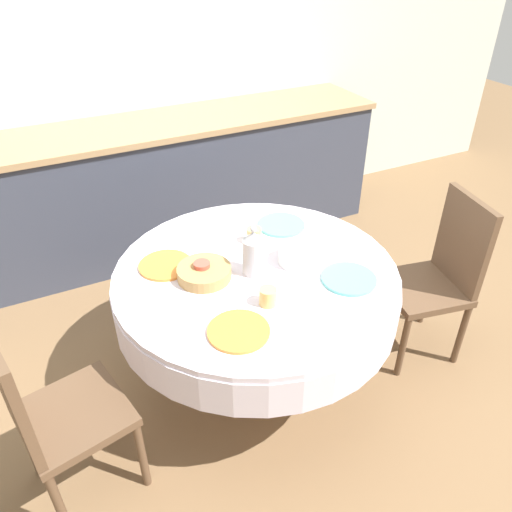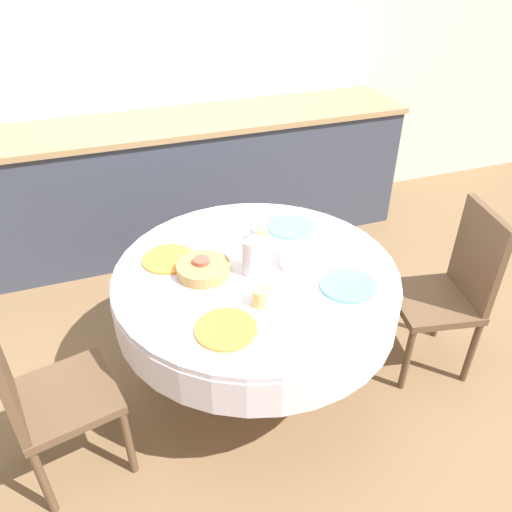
{
  "view_description": "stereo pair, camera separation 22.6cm",
  "coord_description": "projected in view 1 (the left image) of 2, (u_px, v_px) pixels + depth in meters",
  "views": [
    {
      "loc": [
        -0.84,
        -1.68,
        2.07
      ],
      "look_at": [
        0.0,
        0.0,
        0.8
      ],
      "focal_mm": 35.0,
      "sensor_mm": 36.0,
      "label": 1
    },
    {
      "loc": [
        -0.63,
        -1.77,
        2.07
      ],
      "look_at": [
        0.0,
        0.0,
        0.8
      ],
      "focal_mm": 35.0,
      "sensor_mm": 36.0,
      "label": 2
    }
  ],
  "objects": [
    {
      "name": "plate_far_left",
      "position": [
        165.0,
        265.0,
        2.33
      ],
      "size": [
        0.25,
        0.25,
        0.01
      ],
      "primitive_type": "cylinder",
      "color": "orange",
      "rests_on": "dining_table"
    },
    {
      "name": "kitchen_counter",
      "position": [
        160.0,
        186.0,
        3.61
      ],
      "size": [
        3.24,
        0.64,
        0.94
      ],
      "color": "#383D4C",
      "rests_on": "ground_plane"
    },
    {
      "name": "chair_left",
      "position": [
        439.0,
        273.0,
        2.65
      ],
      "size": [
        0.47,
        0.47,
        0.94
      ],
      "rotation": [
        0.0,
        0.0,
        1.38
      ],
      "color": "brown",
      "rests_on": "ground_plane"
    },
    {
      "name": "dining_table",
      "position": [
        256.0,
        291.0,
        2.38
      ],
      "size": [
        1.33,
        1.33,
        0.72
      ],
      "color": "brown",
      "rests_on": "ground_plane"
    },
    {
      "name": "cup_far_right",
      "position": [
        254.0,
        235.0,
        2.5
      ],
      "size": [
        0.08,
        0.08,
        0.08
      ],
      "primitive_type": "cylinder",
      "color": "#DBB766",
      "rests_on": "dining_table"
    },
    {
      "name": "plate_near_left",
      "position": [
        239.0,
        331.0,
        1.96
      ],
      "size": [
        0.25,
        0.25,
        0.01
      ],
      "primitive_type": "cylinder",
      "color": "orange",
      "rests_on": "dining_table"
    },
    {
      "name": "cup_near_left",
      "position": [
        268.0,
        297.0,
        2.09
      ],
      "size": [
        0.08,
        0.08,
        0.08
      ],
      "primitive_type": "cylinder",
      "color": "#DBB766",
      "rests_on": "dining_table"
    },
    {
      "name": "plate_near_right",
      "position": [
        349.0,
        279.0,
        2.25
      ],
      "size": [
        0.25,
        0.25,
        0.01
      ],
      "primitive_type": "cylinder",
      "color": "#60BCB7",
      "rests_on": "dining_table"
    },
    {
      "name": "plate_far_right",
      "position": [
        281.0,
        225.0,
        2.64
      ],
      "size": [
        0.25,
        0.25,
        0.01
      ],
      "primitive_type": "cylinder",
      "color": "#60BCB7",
      "rests_on": "dining_table"
    },
    {
      "name": "cup_far_left",
      "position": [
        202.0,
        270.0,
        2.25
      ],
      "size": [
        0.08,
        0.08,
        0.08
      ],
      "primitive_type": "cylinder",
      "color": "#CC4C3D",
      "rests_on": "dining_table"
    },
    {
      "name": "chair_right",
      "position": [
        49.0,
        411.0,
        1.91
      ],
      "size": [
        0.47,
        0.47,
        0.94
      ],
      "rotation": [
        0.0,
        0.0,
        -1.36
      ],
      "color": "brown",
      "rests_on": "ground_plane"
    },
    {
      "name": "fruit_bowl",
      "position": [
        298.0,
        255.0,
        2.35
      ],
      "size": [
        0.19,
        0.19,
        0.08
      ],
      "primitive_type": "cylinder",
      "color": "silver",
      "rests_on": "dining_table"
    },
    {
      "name": "bread_basket",
      "position": [
        204.0,
        273.0,
        2.25
      ],
      "size": [
        0.25,
        0.25,
        0.06
      ],
      "primitive_type": "cylinder",
      "color": "#AD844C",
      "rests_on": "dining_table"
    },
    {
      "name": "ground_plane",
      "position": [
        256.0,
        378.0,
        2.72
      ],
      "size": [
        12.0,
        12.0,
        0.0
      ],
      "primitive_type": "plane",
      "color": "brown"
    },
    {
      "name": "wall_back",
      "position": [
        132.0,
        56.0,
        3.39
      ],
      "size": [
        7.0,
        0.05,
        2.6
      ],
      "color": "beige",
      "rests_on": "ground_plane"
    },
    {
      "name": "cup_near_right",
      "position": [
        309.0,
        260.0,
        2.31
      ],
      "size": [
        0.08,
        0.08,
        0.08
      ],
      "primitive_type": "cylinder",
      "color": "white",
      "rests_on": "dining_table"
    },
    {
      "name": "coffee_carafe",
      "position": [
        253.0,
        253.0,
        2.24
      ],
      "size": [
        0.1,
        0.1,
        0.25
      ],
      "color": "#B2B2B7",
      "rests_on": "dining_table"
    }
  ]
}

